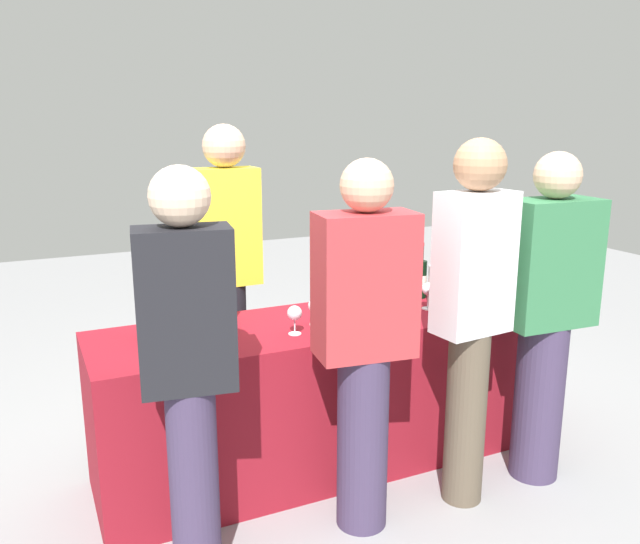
{
  "coord_description": "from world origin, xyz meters",
  "views": [
    {
      "loc": [
        -1.3,
        -2.8,
        1.78
      ],
      "look_at": [
        0.0,
        0.0,
        1.03
      ],
      "focal_mm": 36.29,
      "sensor_mm": 36.0,
      "label": 1
    }
  ],
  "objects_px": {
    "wine_bottle_2": "(224,300)",
    "wine_glass_0": "(157,325)",
    "server_pouring": "(228,264)",
    "wine_bottle_0": "(149,313)",
    "guest_3": "(546,311)",
    "ice_bucket": "(448,284)",
    "wine_bottle_3": "(350,289)",
    "wine_glass_1": "(295,314)",
    "wine_bottle_4": "(371,286)",
    "guest_1": "(364,338)",
    "guest_0": "(188,363)",
    "wine_glass_4": "(450,288)",
    "wine_bottle_6": "(421,278)",
    "wine_glass_3": "(428,290)",
    "guest_2": "(472,308)",
    "wine_bottle_5": "(393,282)",
    "wine_glass_2": "(316,306)",
    "wine_bottle_1": "(202,307)"
  },
  "relations": [
    {
      "from": "wine_glass_0",
      "to": "wine_glass_1",
      "type": "height_order",
      "value": "wine_glass_0"
    },
    {
      "from": "wine_glass_1",
      "to": "wine_glass_4",
      "type": "height_order",
      "value": "same"
    },
    {
      "from": "wine_bottle_5",
      "to": "wine_glass_4",
      "type": "xyz_separation_m",
      "value": [
        0.25,
        -0.17,
        -0.02
      ]
    },
    {
      "from": "wine_bottle_3",
      "to": "wine_glass_1",
      "type": "height_order",
      "value": "wine_bottle_3"
    },
    {
      "from": "wine_bottle_0",
      "to": "wine_bottle_4",
      "type": "height_order",
      "value": "wine_bottle_0"
    },
    {
      "from": "wine_glass_1",
      "to": "guest_3",
      "type": "relative_size",
      "value": 0.09
    },
    {
      "from": "wine_bottle_2",
      "to": "wine_glass_0",
      "type": "bearing_deg",
      "value": -149.91
    },
    {
      "from": "wine_glass_0",
      "to": "guest_2",
      "type": "height_order",
      "value": "guest_2"
    },
    {
      "from": "wine_bottle_0",
      "to": "guest_1",
      "type": "bearing_deg",
      "value": -39.88
    },
    {
      "from": "wine_bottle_4",
      "to": "wine_glass_4",
      "type": "bearing_deg",
      "value": -24.61
    },
    {
      "from": "wine_bottle_4",
      "to": "ice_bucket",
      "type": "distance_m",
      "value": 0.43
    },
    {
      "from": "wine_bottle_0",
      "to": "wine_bottle_6",
      "type": "relative_size",
      "value": 1.03
    },
    {
      "from": "wine_glass_2",
      "to": "ice_bucket",
      "type": "distance_m",
      "value": 0.82
    },
    {
      "from": "wine_glass_2",
      "to": "wine_glass_4",
      "type": "distance_m",
      "value": 0.8
    },
    {
      "from": "wine_bottle_2",
      "to": "server_pouring",
      "type": "distance_m",
      "value": 0.49
    },
    {
      "from": "wine_bottle_3",
      "to": "ice_bucket",
      "type": "xyz_separation_m",
      "value": [
        0.56,
        -0.09,
        -0.01
      ]
    },
    {
      "from": "wine_bottle_3",
      "to": "wine_glass_1",
      "type": "distance_m",
      "value": 0.46
    },
    {
      "from": "guest_1",
      "to": "wine_bottle_3",
      "type": "bearing_deg",
      "value": 75.06
    },
    {
      "from": "wine_glass_4",
      "to": "wine_bottle_6",
      "type": "bearing_deg",
      "value": 106.38
    },
    {
      "from": "wine_bottle_2",
      "to": "wine_glass_3",
      "type": "xyz_separation_m",
      "value": [
        1.05,
        -0.21,
        -0.02
      ]
    },
    {
      "from": "ice_bucket",
      "to": "wine_glass_4",
      "type": "bearing_deg",
      "value": -113.93
    },
    {
      "from": "wine_bottle_2",
      "to": "wine_bottle_5",
      "type": "height_order",
      "value": "wine_bottle_2"
    },
    {
      "from": "wine_glass_0",
      "to": "guest_3",
      "type": "xyz_separation_m",
      "value": [
        1.75,
        -0.5,
        -0.02
      ]
    },
    {
      "from": "wine_glass_4",
      "to": "guest_1",
      "type": "bearing_deg",
      "value": -148.23
    },
    {
      "from": "wine_bottle_2",
      "to": "wine_glass_0",
      "type": "relative_size",
      "value": 2.24
    },
    {
      "from": "wine_bottle_2",
      "to": "guest_1",
      "type": "relative_size",
      "value": 0.2
    },
    {
      "from": "wine_bottle_2",
      "to": "server_pouring",
      "type": "xyz_separation_m",
      "value": [
        0.16,
        0.46,
        0.07
      ]
    },
    {
      "from": "guest_0",
      "to": "guest_2",
      "type": "relative_size",
      "value": 0.96
    },
    {
      "from": "wine_bottle_4",
      "to": "wine_glass_0",
      "type": "xyz_separation_m",
      "value": [
        -1.17,
        -0.18,
        -0.0
      ]
    },
    {
      "from": "wine_bottle_4",
      "to": "guest_2",
      "type": "relative_size",
      "value": 0.18
    },
    {
      "from": "wine_bottle_5",
      "to": "wine_glass_1",
      "type": "height_order",
      "value": "wine_bottle_5"
    },
    {
      "from": "wine_bottle_0",
      "to": "ice_bucket",
      "type": "relative_size",
      "value": 1.47
    },
    {
      "from": "wine_bottle_0",
      "to": "server_pouring",
      "type": "distance_m",
      "value": 0.75
    },
    {
      "from": "wine_bottle_3",
      "to": "guest_0",
      "type": "xyz_separation_m",
      "value": [
        -1.01,
        -0.66,
        -0.0
      ]
    },
    {
      "from": "wine_bottle_1",
      "to": "wine_glass_1",
      "type": "height_order",
      "value": "wine_bottle_1"
    },
    {
      "from": "wine_bottle_0",
      "to": "server_pouring",
      "type": "height_order",
      "value": "server_pouring"
    },
    {
      "from": "wine_bottle_2",
      "to": "wine_glass_0",
      "type": "xyz_separation_m",
      "value": [
        -0.37,
        -0.21,
        -0.01
      ]
    },
    {
      "from": "wine_bottle_0",
      "to": "guest_3",
      "type": "distance_m",
      "value": 1.88
    },
    {
      "from": "guest_3",
      "to": "wine_bottle_5",
      "type": "bearing_deg",
      "value": 126.31
    },
    {
      "from": "guest_1",
      "to": "wine_glass_2",
      "type": "bearing_deg",
      "value": 97.17
    },
    {
      "from": "wine_glass_1",
      "to": "ice_bucket",
      "type": "relative_size",
      "value": 0.63
    },
    {
      "from": "ice_bucket",
      "to": "server_pouring",
      "type": "height_order",
      "value": "server_pouring"
    },
    {
      "from": "wine_bottle_6",
      "to": "wine_glass_3",
      "type": "relative_size",
      "value": 2.17
    },
    {
      "from": "wine_glass_0",
      "to": "wine_bottle_2",
      "type": "bearing_deg",
      "value": 30.09
    },
    {
      "from": "wine_bottle_3",
      "to": "wine_glass_0",
      "type": "height_order",
      "value": "wine_bottle_3"
    },
    {
      "from": "guest_1",
      "to": "guest_3",
      "type": "relative_size",
      "value": 1.0
    },
    {
      "from": "server_pouring",
      "to": "guest_2",
      "type": "height_order",
      "value": "server_pouring"
    },
    {
      "from": "wine_bottle_4",
      "to": "server_pouring",
      "type": "relative_size",
      "value": 0.18
    },
    {
      "from": "wine_bottle_3",
      "to": "wine_glass_3",
      "type": "height_order",
      "value": "wine_bottle_3"
    },
    {
      "from": "wine_bottle_3",
      "to": "guest_0",
      "type": "distance_m",
      "value": 1.21
    }
  ]
}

